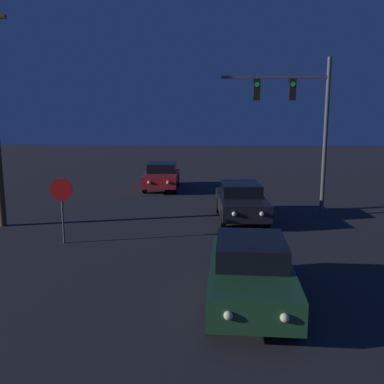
{
  "coord_description": "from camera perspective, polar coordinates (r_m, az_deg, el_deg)",
  "views": [
    {
      "loc": [
        0.47,
        -1.45,
        4.54
      ],
      "look_at": [
        0.0,
        12.81,
        1.9
      ],
      "focal_mm": 40.0,
      "sensor_mm": 36.0,
      "label": 1
    }
  ],
  "objects": [
    {
      "name": "car_far",
      "position": [
        25.87,
        -4.04,
        2.17
      ],
      "size": [
        2.04,
        4.42,
        1.57
      ],
      "rotation": [
        0.0,
        0.0,
        3.16
      ],
      "color": "#B21E1E",
      "rests_on": "ground_plane"
    },
    {
      "name": "stop_sign",
      "position": [
        15.54,
        -16.99,
        -0.72
      ],
      "size": [
        0.8,
        0.07,
        2.33
      ],
      "color": "#4C4C51",
      "rests_on": "ground_plane"
    },
    {
      "name": "car_mid",
      "position": [
        18.51,
        6.56,
        -1.19
      ],
      "size": [
        2.11,
        4.45,
        1.57
      ],
      "rotation": [
        0.0,
        0.0,
        3.18
      ],
      "color": "black",
      "rests_on": "ground_plane"
    },
    {
      "name": "traffic_signal_mast",
      "position": [
        19.29,
        14.33,
        10.12
      ],
      "size": [
        4.64,
        0.3,
        6.87
      ],
      "color": "#4C4C51",
      "rests_on": "ground_plane"
    },
    {
      "name": "car_near",
      "position": [
        10.45,
        7.83,
        -10.48
      ],
      "size": [
        2.15,
        4.46,
        1.57
      ],
      "rotation": [
        0.0,
        0.0,
        3.09
      ],
      "color": "#1E4728",
      "rests_on": "ground_plane"
    }
  ]
}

